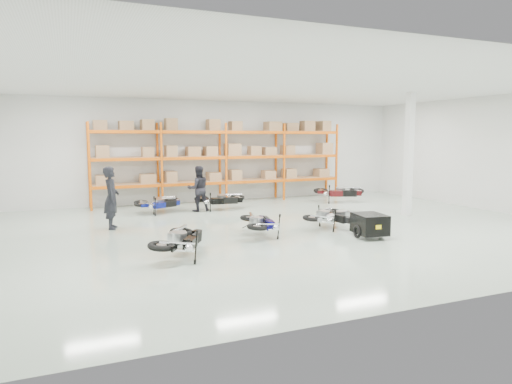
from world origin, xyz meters
name	(u,v)px	position (x,y,z in m)	size (l,w,h in m)	color
room	(287,158)	(0.00, 0.00, 2.25)	(18.00, 18.00, 18.00)	#A6B9A9
pallet_rack	(223,151)	(0.00, 6.45, 2.26)	(11.28, 0.98, 3.62)	#D7580B
structural_column	(409,155)	(5.20, 0.50, 2.25)	(0.25, 0.25, 4.50)	white
moto_blue_centre	(260,219)	(-1.26, -0.78, 0.51)	(0.75, 1.68, 1.03)	#09074B
moto_silver_left	(326,213)	(1.15, -0.46, 0.50)	(0.73, 1.65, 1.01)	silver
moto_black_far_left	(181,235)	(-3.93, -2.24, 0.56)	(0.81, 1.83, 1.12)	black
moto_touring_right	(339,212)	(1.58, -0.57, 0.50)	(0.73, 1.64, 1.00)	black
trailer	(370,224)	(1.58, -2.17, 0.40)	(0.90, 1.67, 0.69)	black
moto_back_a	(160,201)	(-3.22, 4.39, 0.49)	(0.71, 1.59, 0.97)	navy
moto_back_b	(159,199)	(-3.16, 4.75, 0.49)	(0.71, 1.60, 0.98)	#A7ADB1
moto_back_c	(221,197)	(-0.80, 4.34, 0.54)	(0.78, 1.75, 1.07)	black
moto_back_d	(340,189)	(4.74, 4.33, 0.59)	(0.86, 1.93, 1.18)	#430D10
person_left	(111,198)	(-5.15, 2.05, 0.99)	(0.72, 0.47, 1.98)	black
person_back	(198,189)	(-1.72, 4.34, 0.89)	(0.87, 0.67, 1.78)	black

